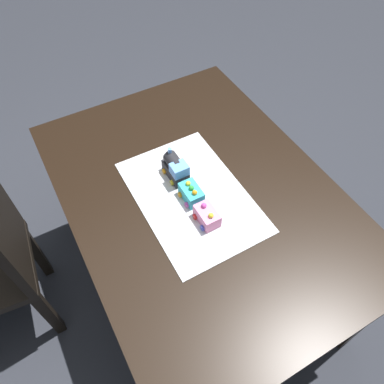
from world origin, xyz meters
name	(u,v)px	position (x,y,z in m)	size (l,w,h in m)	color
ground_plane	(198,274)	(0.00, 0.00, 0.00)	(8.00, 8.00, 0.00)	#2D3038
dining_table	(200,208)	(0.00, 0.00, 0.63)	(1.40, 1.00, 0.74)	black
cake_board	(192,197)	(0.00, -0.04, 0.74)	(0.60, 0.40, 0.00)	silver
cake_locomotive	(176,168)	(-0.12, -0.05, 0.79)	(0.14, 0.08, 0.12)	#232328
cake_car_hopper_turquoise	(191,193)	(0.01, -0.05, 0.77)	(0.10, 0.08, 0.07)	#38B7C6
cake_car_gondola_bubblegum	(207,216)	(0.13, -0.05, 0.77)	(0.10, 0.08, 0.07)	pink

